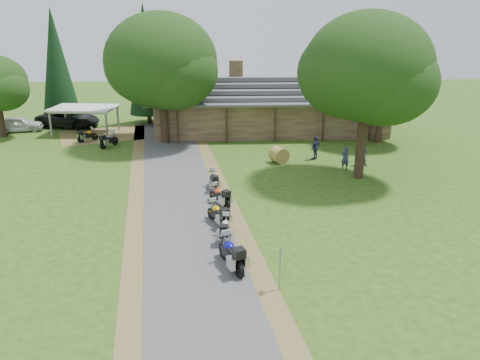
{
  "coord_description": "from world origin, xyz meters",
  "views": [
    {
      "loc": [
        1.23,
        -18.2,
        9.82
      ],
      "look_at": [
        2.4,
        5.41,
        1.6
      ],
      "focal_mm": 35.0,
      "sensor_mm": 36.0,
      "label": 1
    }
  ],
  "objects_px": {
    "motorcycle_row_e": "(213,180)",
    "motorcycle_carport_b": "(109,139)",
    "motorcycle_carport_a": "(87,135)",
    "hay_bale": "(279,155)",
    "car_white_sedan": "(19,122)",
    "carport": "(85,120)",
    "motorcycle_row_b": "(225,228)",
    "motorcycle_row_c": "(218,213)",
    "lodge": "(269,103)",
    "motorcycle_row_a": "(231,252)",
    "car_dark_suv": "(68,114)",
    "motorcycle_row_d": "(220,195)"
  },
  "relations": [
    {
      "from": "motorcycle_row_e",
      "to": "motorcycle_carport_b",
      "type": "xyz_separation_m",
      "value": [
        -8.41,
        10.28,
        0.02
      ]
    },
    {
      "from": "motorcycle_carport_a",
      "to": "hay_bale",
      "type": "xyz_separation_m",
      "value": [
        15.22,
        -6.85,
        -0.0
      ]
    },
    {
      "from": "car_white_sedan",
      "to": "hay_bale",
      "type": "distance_m",
      "value": 24.84
    },
    {
      "from": "carport",
      "to": "motorcycle_row_b",
      "type": "xyz_separation_m",
      "value": [
        12.04,
        -21.88,
        -0.6
      ]
    },
    {
      "from": "motorcycle_row_c",
      "to": "hay_bale",
      "type": "height_order",
      "value": "motorcycle_row_c"
    },
    {
      "from": "motorcycle_row_b",
      "to": "motorcycle_carport_a",
      "type": "height_order",
      "value": "motorcycle_row_b"
    },
    {
      "from": "carport",
      "to": "motorcycle_row_b",
      "type": "bearing_deg",
      "value": -54.53
    },
    {
      "from": "lodge",
      "to": "motorcycle_row_a",
      "type": "relative_size",
      "value": 10.18
    },
    {
      "from": "lodge",
      "to": "motorcycle_row_b",
      "type": "relative_size",
      "value": 12.53
    },
    {
      "from": "car_dark_suv",
      "to": "motorcycle_row_e",
      "type": "relative_size",
      "value": 3.62
    },
    {
      "from": "motorcycle_carport_a",
      "to": "motorcycle_carport_b",
      "type": "xyz_separation_m",
      "value": [
        2.16,
        -1.83,
        0.06
      ]
    },
    {
      "from": "motorcycle_row_b",
      "to": "motorcycle_carport_b",
      "type": "xyz_separation_m",
      "value": [
        -8.99,
        17.1,
        0.04
      ]
    },
    {
      "from": "motorcycle_row_b",
      "to": "motorcycle_carport_b",
      "type": "bearing_deg",
      "value": 33.9
    },
    {
      "from": "motorcycle_row_b",
      "to": "motorcycle_carport_b",
      "type": "height_order",
      "value": "motorcycle_carport_b"
    },
    {
      "from": "motorcycle_row_a",
      "to": "motorcycle_row_d",
      "type": "relative_size",
      "value": 1.21
    },
    {
      "from": "motorcycle_row_b",
      "to": "motorcycle_row_c",
      "type": "relative_size",
      "value": 0.94
    },
    {
      "from": "car_white_sedan",
      "to": "motorcycle_carport_b",
      "type": "relative_size",
      "value": 2.87
    },
    {
      "from": "car_white_sedan",
      "to": "motorcycle_row_c",
      "type": "distance_m",
      "value": 27.78
    },
    {
      "from": "motorcycle_row_b",
      "to": "car_dark_suv",
      "type": "bearing_deg",
      "value": 36.48
    },
    {
      "from": "motorcycle_carport_b",
      "to": "hay_bale",
      "type": "height_order",
      "value": "motorcycle_carport_b"
    },
    {
      "from": "motorcycle_row_a",
      "to": "hay_bale",
      "type": "distance_m",
      "value": 15.22
    },
    {
      "from": "lodge",
      "to": "motorcycle_row_e",
      "type": "height_order",
      "value": "lodge"
    },
    {
      "from": "car_dark_suv",
      "to": "motorcycle_carport_b",
      "type": "distance_m",
      "value": 9.19
    },
    {
      "from": "motorcycle_row_b",
      "to": "hay_bale",
      "type": "relative_size",
      "value": 1.51
    },
    {
      "from": "car_dark_suv",
      "to": "motorcycle_row_e",
      "type": "distance_m",
      "value": 22.45
    },
    {
      "from": "lodge",
      "to": "carport",
      "type": "relative_size",
      "value": 3.9
    },
    {
      "from": "carport",
      "to": "motorcycle_row_a",
      "type": "relative_size",
      "value": 2.61
    },
    {
      "from": "carport",
      "to": "motorcycle_row_e",
      "type": "relative_size",
      "value": 3.12
    },
    {
      "from": "car_white_sedan",
      "to": "motorcycle_carport_a",
      "type": "height_order",
      "value": "car_white_sedan"
    },
    {
      "from": "lodge",
      "to": "motorcycle_row_e",
      "type": "distance_m",
      "value": 16.51
    },
    {
      "from": "carport",
      "to": "motorcycle_carport_b",
      "type": "xyz_separation_m",
      "value": [
        3.05,
        -4.79,
        -0.56
      ]
    },
    {
      "from": "car_dark_suv",
      "to": "motorcycle_row_a",
      "type": "xyz_separation_m",
      "value": [
        14.53,
        -27.18,
        -0.5
      ]
    },
    {
      "from": "carport",
      "to": "car_dark_suv",
      "type": "relative_size",
      "value": 0.86
    },
    {
      "from": "motorcycle_row_b",
      "to": "motorcycle_row_c",
      "type": "distance_m",
      "value": 1.73
    },
    {
      "from": "lodge",
      "to": "carport",
      "type": "height_order",
      "value": "lodge"
    },
    {
      "from": "lodge",
      "to": "motorcycle_row_e",
      "type": "bearing_deg",
      "value": -107.94
    },
    {
      "from": "motorcycle_row_d",
      "to": "hay_bale",
      "type": "xyz_separation_m",
      "value": [
        4.29,
        7.81,
        -0.03
      ]
    },
    {
      "from": "carport",
      "to": "motorcycle_carport_a",
      "type": "xyz_separation_m",
      "value": [
        0.89,
        -2.95,
        -0.62
      ]
    },
    {
      "from": "motorcycle_row_a",
      "to": "motorcycle_row_b",
      "type": "height_order",
      "value": "motorcycle_row_a"
    },
    {
      "from": "car_dark_suv",
      "to": "motorcycle_row_a",
      "type": "bearing_deg",
      "value": -137.11
    },
    {
      "from": "car_white_sedan",
      "to": "car_dark_suv",
      "type": "distance_m",
      "value": 4.29
    },
    {
      "from": "lodge",
      "to": "motorcycle_row_d",
      "type": "relative_size",
      "value": 12.29
    },
    {
      "from": "lodge",
      "to": "motorcycle_carport_b",
      "type": "bearing_deg",
      "value": -158.42
    },
    {
      "from": "carport",
      "to": "motorcycle_carport_b",
      "type": "bearing_deg",
      "value": -50.83
    },
    {
      "from": "motorcycle_row_c",
      "to": "motorcycle_carport_b",
      "type": "xyz_separation_m",
      "value": [
        -8.65,
        15.4,
        0.0
      ]
    },
    {
      "from": "car_dark_suv",
      "to": "motorcycle_carport_a",
      "type": "xyz_separation_m",
      "value": [
        3.2,
        -5.61,
        -0.65
      ]
    },
    {
      "from": "car_white_sedan",
      "to": "car_dark_suv",
      "type": "bearing_deg",
      "value": -80.74
    },
    {
      "from": "motorcycle_row_e",
      "to": "carport",
      "type": "bearing_deg",
      "value": 28.15
    },
    {
      "from": "motorcycle_carport_a",
      "to": "carport",
      "type": "bearing_deg",
      "value": 61.4
    },
    {
      "from": "motorcycle_row_a",
      "to": "motorcycle_carport_a",
      "type": "distance_m",
      "value": 24.36
    }
  ]
}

